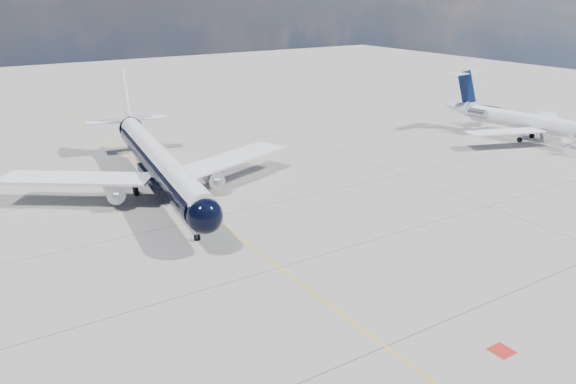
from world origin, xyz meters
name	(u,v)px	position (x,y,z in m)	size (l,w,h in m)	color
ground	(194,204)	(0.00, 30.00, 0.00)	(320.00, 320.00, 0.00)	gray
taxiway_centerline	(212,217)	(0.00, 25.00, 0.00)	(0.16, 160.00, 0.01)	#DCAE0B
red_marking	(502,351)	(6.80, -10.00, 0.00)	(1.60, 1.60, 0.01)	maroon
main_airliner	(157,160)	(-1.83, 37.05, 4.22)	(38.41, 47.08, 13.61)	black
regional_jet	(522,120)	(62.35, 28.95, 3.49)	(28.23, 32.67, 11.07)	white
boarding_stair	(576,151)	(60.69, 17.43, 0.63)	(3.17, 3.62, 3.42)	white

